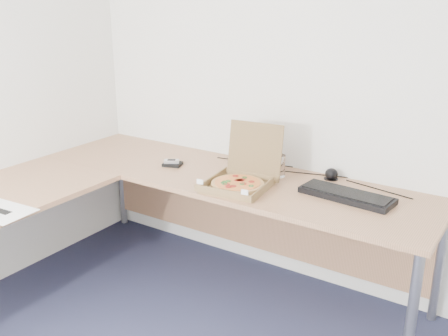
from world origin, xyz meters
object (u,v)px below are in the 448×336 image
Objects in this scene: drinking_glass at (279,166)px; keyboard at (347,195)px; pizza_box at (239,181)px; wallet at (173,164)px; desk at (140,191)px.

drinking_glass is 0.48m from keyboard.
drinking_glass is (0.10, 0.29, 0.03)m from pizza_box.
pizza_box is 0.57m from wallet.
pizza_box is at bearing 30.83° from desk.
pizza_box reaches higher than desk.
wallet reaches higher than desk.
wallet is (-0.66, -0.19, -0.06)m from drinking_glass.
wallet is at bearing -163.95° from drinking_glass.
drinking_glass is 0.69m from wallet.
drinking_glass reaches higher than keyboard.
wallet is at bearing 100.69° from desk.
desk is 6.48× the size of pizza_box.
desk is 18.86× the size of drinking_glass.
pizza_box is (0.49, 0.29, 0.07)m from desk.
keyboard is at bearing 10.36° from pizza_box.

